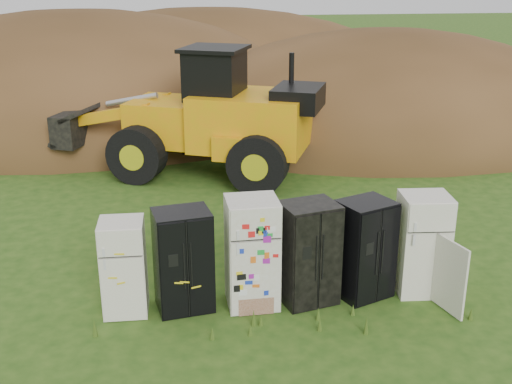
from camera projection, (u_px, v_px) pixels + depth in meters
ground at (281, 300)px, 10.63m from camera, size 120.00×120.00×0.00m
fridge_leftmost at (124, 267)px, 10.04m from camera, size 0.69×0.66×1.55m
fridge_black_side at (183, 260)px, 10.13m from camera, size 0.98×0.83×1.67m
fridge_sticker at (252, 253)px, 10.23m from camera, size 0.84×0.78×1.82m
fridge_dark_mid at (308, 253)px, 10.35m from camera, size 1.02×0.91×1.70m
fridge_black_right at (364, 249)px, 10.54m from camera, size 1.04×0.96×1.66m
fridge_open_door at (422, 244)px, 10.65m from camera, size 0.83×0.78×1.72m
wheel_loader at (185, 111)px, 16.52m from camera, size 7.39×5.14×3.31m
dirt_mound_right at (382, 128)px, 21.65m from camera, size 14.55×10.67×6.57m
dirt_mound_left at (83, 118)px, 22.97m from camera, size 17.42×13.07×7.58m
dirt_mound_back at (208, 97)px, 26.63m from camera, size 18.43×12.29×7.20m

